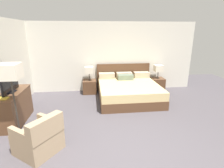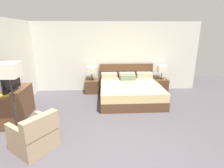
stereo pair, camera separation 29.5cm
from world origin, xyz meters
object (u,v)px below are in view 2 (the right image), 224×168
at_px(bed, 130,91).
at_px(floor_lamp, 9,74).
at_px(nightstand_left, 92,86).
at_px(armchair_by_window, 35,136).
at_px(table_lamp_right, 162,69).
at_px(book_red_cover, 2,96).
at_px(nightstand_right, 161,85).
at_px(table_lamp_left, 92,70).
at_px(dresser, 16,104).
at_px(tv, 11,78).

height_order(bed, floor_lamp, floor_lamp).
height_order(nightstand_left, armchair_by_window, armchair_by_window).
bearing_deg(table_lamp_right, armchair_by_window, -137.31).
xyz_separation_m(table_lamp_right, book_red_cover, (-4.38, -2.41, -0.05)).
bearing_deg(armchair_by_window, table_lamp_right, 42.69).
distance_m(nightstand_right, table_lamp_right, 0.62).
bearing_deg(table_lamp_left, bed, -29.05).
bearing_deg(armchair_by_window, nightstand_left, 74.16).
bearing_deg(dresser, nightstand_right, 24.12).
height_order(table_lamp_left, floor_lamp, floor_lamp).
distance_m(table_lamp_right, armchair_by_window, 4.74).
bearing_deg(nightstand_right, book_red_cover, -151.22).
bearing_deg(tv, table_lamp_left, 47.60).
xyz_separation_m(dresser, tv, (0.00, -0.02, 0.69)).
distance_m(nightstand_left, tv, 2.81).
distance_m(nightstand_right, armchair_by_window, 4.71).
xyz_separation_m(nightstand_left, table_lamp_left, (0.00, 0.00, 0.62)).
bearing_deg(floor_lamp, tv, 116.40).
bearing_deg(nightstand_left, nightstand_right, 0.00).
height_order(bed, book_red_cover, bed).
relative_size(table_lamp_right, book_red_cover, 1.98).
bearing_deg(bed, dresser, -158.02).
xyz_separation_m(nightstand_left, armchair_by_window, (-0.91, -3.19, 0.04)).
relative_size(table_lamp_right, tv, 0.61).
height_order(table_lamp_right, book_red_cover, table_lamp_right).
bearing_deg(floor_lamp, armchair_by_window, -42.74).
distance_m(nightstand_left, dresser, 2.67).
distance_m(table_lamp_left, book_red_cover, 3.02).
bearing_deg(floor_lamp, nightstand_right, 33.90).
relative_size(bed, dresser, 1.63).
distance_m(nightstand_left, book_red_cover, 3.07).
bearing_deg(nightstand_right, dresser, -155.88).
xyz_separation_m(dresser, armchair_by_window, (0.90, -1.24, -0.12)).
xyz_separation_m(table_lamp_left, tv, (-1.80, -1.98, 0.24)).
bearing_deg(bed, nightstand_left, 151.00).
height_order(book_red_cover, floor_lamp, floor_lamp).
bearing_deg(tv, nightstand_left, 47.58).
relative_size(table_lamp_right, floor_lamp, 0.31).
xyz_separation_m(tv, book_red_cover, (-0.02, -0.43, -0.29)).
xyz_separation_m(tv, armchair_by_window, (0.90, -1.22, -0.81)).
xyz_separation_m(bed, nightstand_right, (1.28, 0.71, -0.05)).
bearing_deg(floor_lamp, bed, 36.02).
distance_m(nightstand_right, table_lamp_left, 2.63).
bearing_deg(floor_lamp, nightstand_left, 61.70).
relative_size(bed, book_red_cover, 8.12).
bearing_deg(bed, tv, -157.67).
distance_m(nightstand_right, book_red_cover, 5.03).
bearing_deg(nightstand_left, table_lamp_right, 0.03).
xyz_separation_m(bed, nightstand_left, (-1.28, 0.71, -0.05)).
height_order(table_lamp_right, armchair_by_window, table_lamp_right).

